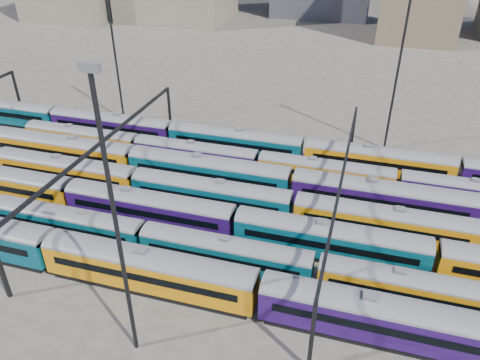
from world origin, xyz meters
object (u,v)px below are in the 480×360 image
(mast_2, at_px, (115,218))
(rake_0, at_px, (149,266))
(rake_1, at_px, (416,287))
(rake_2, at_px, (330,237))

(mast_2, bearing_deg, rake_0, 105.38)
(rake_1, height_order, rake_2, rake_2)
(rake_0, xyz_separation_m, rake_1, (25.44, 5.00, -0.47))
(rake_2, distance_m, mast_2, 25.14)
(rake_2, xyz_separation_m, mast_2, (-14.75, -17.00, 11.20))
(rake_0, relative_size, rake_2, 0.75)
(rake_1, xyz_separation_m, mast_2, (-23.51, -12.00, 11.52))
(rake_0, distance_m, rake_2, 19.44)
(rake_0, bearing_deg, rake_2, 30.95)
(rake_0, height_order, rake_1, rake_0)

